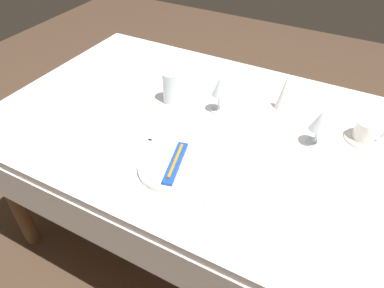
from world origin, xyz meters
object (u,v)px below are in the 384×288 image
Objects in this scene: coffee_cup_left at (366,130)px; napkin_folded at (285,92)px; fork_outer at (141,150)px; spoon_soup at (221,177)px; drink_tumbler at (171,89)px; dinner_plate at (176,166)px; toothbrush_package at (175,162)px; wine_glass_centre at (320,122)px; wine_glass_left at (219,88)px.

napkin_folded reaches higher than coffee_cup_left.
napkin_folded reaches higher than fork_outer.
spoon_soup is 1.63× the size of drink_tumbler.
toothbrush_package is (0.00, 0.00, 0.02)m from dinner_plate.
napkin_folded is (0.21, 0.53, 0.05)m from toothbrush_package.
napkin_folded is at bearing 54.07° from fork_outer.
spoon_soup is at bearing -39.72° from drink_tumbler.
coffee_cup_left reaches higher than spoon_soup.
wine_glass_centre is at bearing 42.61° from toothbrush_package.
toothbrush_package is at bearing -57.29° from drink_tumbler.
napkin_folded is at bearing 32.27° from wine_glass_left.
coffee_cup_left reaches higher than toothbrush_package.
coffee_cup_left is at bearing 35.31° from wine_glass_centre.
toothbrush_package is at bearing -87.37° from wine_glass_left.
fork_outer is 0.84m from coffee_cup_left.
spoon_soup is at bearing 11.73° from toothbrush_package.
napkin_folded is at bearing 83.93° from spoon_soup.
fork_outer is 1.61× the size of drink_tumbler.
wine_glass_centre is at bearing 54.71° from spoon_soup.
toothbrush_package is at bearing -111.84° from napkin_folded.
coffee_cup_left is 0.79m from drink_tumbler.
wine_glass_left is (-0.57, -0.09, 0.06)m from coffee_cup_left.
dinner_plate is 2.44× the size of coffee_cup_left.
fork_outer is at bearing -147.35° from coffee_cup_left.
coffee_cup_left is at bearing 48.41° from spoon_soup.
napkin_folded reaches higher than spoon_soup.
spoon_soup is 0.59m from coffee_cup_left.
spoon_soup is 0.41m from wine_glass_left.
dinner_plate is 1.67× the size of wine_glass_left.
wine_glass_centre is (0.23, 0.33, 0.10)m from spoon_soup.
coffee_cup_left reaches higher than fork_outer.
spoon_soup is 0.51m from drink_tumbler.
napkin_folded is (0.21, 0.53, 0.07)m from dinner_plate.
spoon_soup is 2.09× the size of coffee_cup_left.
wine_glass_centre is 0.62m from drink_tumbler.
napkin_folded is (0.23, 0.15, -0.03)m from wine_glass_left.
spoon_soup is 1.43× the size of wine_glass_left.
wine_glass_centre reaches higher than drink_tumbler.
toothbrush_package is 0.57m from napkin_folded.
toothbrush_package is 0.42m from drink_tumbler.
wine_glass_left is (0.14, 0.37, 0.11)m from fork_outer.
wine_glass_left reaches higher than spoon_soup.
coffee_cup_left is (0.55, 0.47, 0.02)m from toothbrush_package.
fork_outer is at bearing -111.02° from wine_glass_left.
dinner_plate is 1.66× the size of napkin_folded.
wine_glass_left reaches higher than toothbrush_package.
fork_outer is 1.42× the size of wine_glass_left.
drink_tumbler reaches higher than toothbrush_package.
wine_glass_left and napkin_folded have the same top height.
coffee_cup_left is (0.55, 0.47, 0.04)m from dinner_plate.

